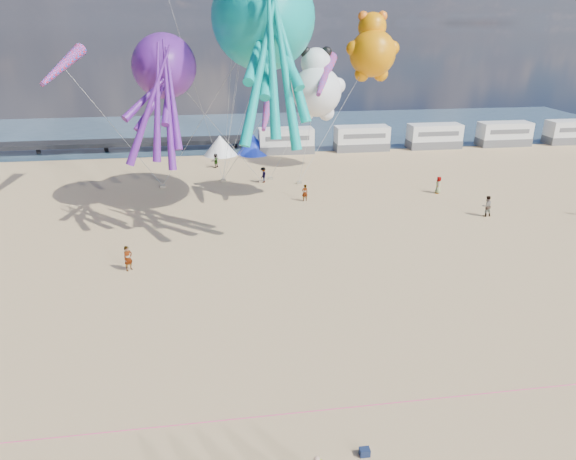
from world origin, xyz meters
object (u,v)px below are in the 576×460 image
(tent_white, at_px, (220,145))
(sandbag_a, at_px, (163,186))
(sandbag_e, at_px, (223,180))
(tent_blue, at_px, (253,144))
(beachgoer_0, at_px, (438,185))
(kite_octopus_teal, at_px, (263,18))
(kite_octopus_purple, at_px, (164,66))
(windsock_mid, at_px, (325,75))
(motorhome_2, at_px, (434,136))
(motorhome_4, at_px, (571,132))
(kite_teddy_orange, at_px, (373,53))
(sandbag_b, at_px, (262,181))
(motorhome_0, at_px, (286,141))
(standing_person, at_px, (128,258))
(motorhome_3, at_px, (504,134))
(beachgoer_5, at_px, (305,193))
(windsock_left, at_px, (62,66))
(sandbag_c, at_px, (299,183))
(sandbag_d, at_px, (270,178))
(beachgoer_4, at_px, (216,161))
(beachgoer_2, at_px, (263,175))
(kite_panda, at_px, (317,92))
(windsock_right, at_px, (267,112))
(cooler_navy, at_px, (365,452))
(beachgoer_1, at_px, (487,206))
(motorhome_1, at_px, (362,138))

(tent_white, distance_m, sandbag_a, 13.79)
(tent_white, bearing_deg, sandbag_e, -89.87)
(tent_blue, distance_m, beachgoer_0, 23.98)
(kite_octopus_teal, distance_m, kite_octopus_purple, 8.44)
(windsock_mid, bearing_deg, motorhome_2, 69.69)
(motorhome_4, xyz_separation_m, kite_teddy_orange, (-30.86, -10.14, 10.53))
(sandbag_b, xyz_separation_m, kite_octopus_purple, (-7.98, -6.76, 11.60))
(tent_blue, distance_m, sandbag_a, 15.90)
(motorhome_0, relative_size, standing_person, 3.96)
(motorhome_3, distance_m, sandbag_a, 44.15)
(beachgoer_5, xyz_separation_m, windsock_mid, (1.28, -1.37, 10.18))
(windsock_left, height_order, windsock_mid, windsock_left)
(sandbag_c, height_order, sandbag_d, same)
(motorhome_3, distance_m, beachgoer_4, 37.56)
(motorhome_4, bearing_deg, motorhome_0, 180.00)
(motorhome_3, height_order, sandbag_c, motorhome_3)
(motorhome_0, height_order, beachgoer_0, motorhome_0)
(beachgoer_2, distance_m, kite_octopus_purple, 15.16)
(sandbag_a, bearing_deg, tent_white, 64.86)
(kite_panda, bearing_deg, kite_teddy_orange, 44.48)
(sandbag_e, xyz_separation_m, kite_panda, (7.87, -7.64, 9.46))
(sandbag_b, distance_m, windsock_right, 10.59)
(beachgoer_0, height_order, kite_octopus_purple, kite_octopus_purple)
(windsock_mid, bearing_deg, windsock_right, -164.68)
(motorhome_2, relative_size, kite_octopus_purple, 0.58)
(motorhome_2, relative_size, sandbag_d, 13.20)
(tent_blue, bearing_deg, beachgoer_0, -48.81)
(standing_person, relative_size, beachgoer_2, 1.06)
(tent_white, height_order, windsock_left, windsock_left)
(beachgoer_0, height_order, sandbag_b, beachgoer_0)
(beachgoer_2, height_order, kite_panda, kite_panda)
(sandbag_d, relative_size, windsock_left, 0.07)
(standing_person, bearing_deg, tent_blue, 27.73)
(motorhome_4, height_order, beachgoer_4, motorhome_4)
(beachgoer_4, xyz_separation_m, windsock_right, (4.30, -13.46, 7.25))
(sandbag_a, bearing_deg, motorhome_2, 20.75)
(motorhome_3, relative_size, cooler_navy, 17.37)
(beachgoer_1, height_order, windsock_right, windsock_right)
(motorhome_4, bearing_deg, motorhome_3, 180.00)
(motorhome_2, bearing_deg, tent_blue, 180.00)
(motorhome_3, distance_m, sandbag_b, 34.91)
(sandbag_a, xyz_separation_m, kite_panda, (13.74, -6.35, 9.46))
(standing_person, xyz_separation_m, beachgoer_0, (26.32, 12.47, -0.03))
(cooler_navy, bearing_deg, motorhome_4, 48.67)
(motorhome_3, xyz_separation_m, beachgoer_5, (-29.42, -18.45, -0.74))
(sandbag_e, xyz_separation_m, windsock_mid, (8.33, -8.66, 10.84))
(motorhome_0, height_order, beachgoer_5, motorhome_0)
(sandbag_a, distance_m, windsock_left, 13.53)
(motorhome_0, height_order, windsock_mid, windsock_mid)
(beachgoer_0, bearing_deg, motorhome_1, -154.02)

